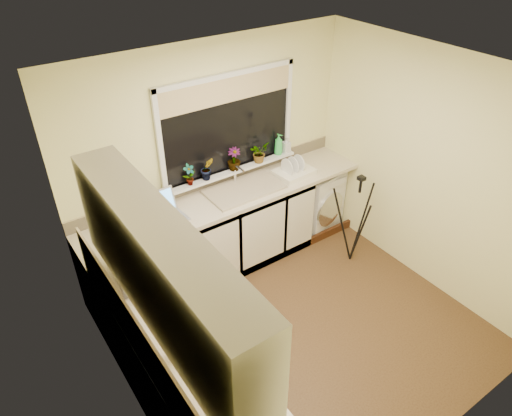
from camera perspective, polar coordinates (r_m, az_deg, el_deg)
The scene contains 33 objects.
floor at distance 4.74m, azimuth 5.00°, elevation -14.29°, with size 3.20×3.20×0.00m, color brown.
ceiling at distance 3.34m, azimuth 7.13°, elevation 14.86°, with size 3.20×3.20×0.00m, color white.
wall_back at distance 4.96m, azimuth -5.36°, elevation 6.15°, with size 3.20×3.20×0.00m, color #F1ECA1.
wall_front at distance 3.25m, azimuth 23.70°, elevation -15.07°, with size 3.20×3.20×0.00m, color #F1ECA1.
wall_left at distance 3.33m, azimuth -16.18°, elevation -11.65°, with size 3.00×3.00×0.00m, color #F1ECA1.
wall_right at distance 4.97m, azimuth 20.18°, elevation 4.14°, with size 3.00×3.00×0.00m, color #F1ECA1.
base_cabinet_back at distance 5.04m, azimuth -6.33°, elevation -4.20°, with size 2.55×0.60×0.86m, color silver.
base_cabinet_left at distance 3.81m, azimuth -7.95°, elevation -21.12°, with size 0.54×2.40×0.86m, color silver.
worktop_back at distance 4.91m, azimuth -3.37°, elevation 1.26°, with size 3.20×0.60×0.04m, color beige.
worktop_left at distance 3.45m, azimuth -8.55°, elevation -16.84°, with size 0.60×2.40×0.04m, color beige.
upper_cabinet at distance 2.66m, azimuth -11.38°, elevation -7.61°, with size 0.28×1.90×0.70m, color silver.
splashback_left at distance 3.20m, azimuth -13.66°, elevation -16.11°, with size 0.02×2.40×0.45m, color beige.
splashback_back at distance 5.07m, azimuth -5.14°, elevation 3.56°, with size 3.20×0.02×0.14m, color beige.
window_glass at distance 4.90m, azimuth -3.43°, elevation 10.09°, with size 1.50×0.02×1.00m, color black.
window_blind at distance 4.74m, azimuth -3.42°, elevation 14.14°, with size 1.50×0.02×0.25m, color tan.
windowsill at distance 5.09m, azimuth -2.90°, elevation 4.59°, with size 1.60×0.14×0.03m, color white.
sink at distance 4.98m, azimuth -1.44°, elevation 2.30°, with size 0.82×0.46×0.03m, color tan.
faucet at distance 5.06m, azimuth -2.59°, elevation 4.21°, with size 0.03×0.03×0.24m, color silver.
washing_machine at distance 5.86m, azimuth 7.15°, elevation 1.29°, with size 0.55×0.53×0.77m, color white.
laptop at distance 4.62m, azimuth -11.14°, elevation -0.46°, with size 0.37×0.36×0.25m.
kettle at distance 3.89m, azimuth -12.29°, elevation -7.48°, with size 0.16×0.16×0.21m, color white.
dish_rack at distance 5.27m, azimuth 4.65°, elevation 4.35°, with size 0.42×0.32×0.06m, color white.
tripod at distance 5.24m, azimuth 12.02°, elevation -1.46°, with size 0.54×0.54×1.10m, color black, non-canonical shape.
steel_jar at distance 3.36m, azimuth -9.71°, elevation -16.72°, with size 0.08×0.08×0.11m, color silver.
microwave at distance 3.96m, azimuth -14.51°, elevation -6.37°, with size 0.50×0.34×0.28m, color white.
plant_a at distance 4.78m, azimuth -8.13°, elevation 4.02°, with size 0.12×0.08×0.24m, color #999999.
plant_b at distance 4.86m, azimuth -5.97°, elevation 4.80°, with size 0.14×0.11×0.25m, color #999999.
plant_c at distance 5.01m, azimuth -2.71°, elevation 5.96°, with size 0.14×0.14×0.25m, color #999999.
plant_d at distance 5.17m, azimuth 0.37°, elevation 6.79°, with size 0.20×0.18×0.23m, color #999999.
soap_bottle_green at distance 5.34m, azimuth 2.76°, elevation 7.78°, with size 0.09×0.10×0.25m, color green.
soap_bottle_clear at distance 5.41m, azimuth 3.69°, elevation 7.72°, with size 0.08×0.08×0.18m, color #999999.
cup_back at distance 5.44m, azimuth 5.32°, elevation 5.43°, with size 0.11×0.11×0.09m, color white.
cup_left at distance 3.13m, azimuth -4.42°, elevation -22.14°, with size 0.09×0.09×0.09m, color beige.
Camera 1 is at (-2.13, -2.34, 3.54)m, focal length 32.81 mm.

